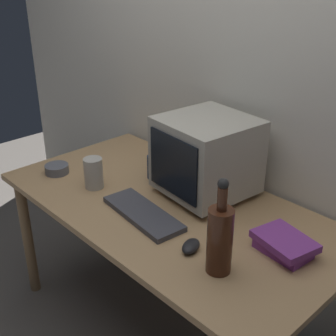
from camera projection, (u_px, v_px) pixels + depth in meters
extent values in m
plane|color=#56514C|center=(168.00, 327.00, 2.33)|extent=(6.00, 6.00, 0.00)
cube|color=silver|center=(242.00, 75.00, 2.08)|extent=(4.00, 0.08, 2.50)
cube|color=tan|center=(168.00, 207.00, 2.01)|extent=(1.61, 0.84, 0.03)
cylinder|color=olive|center=(28.00, 237.00, 2.44)|extent=(0.06, 0.06, 0.72)
cylinder|color=olive|center=(129.00, 194.00, 2.89)|extent=(0.06, 0.06, 0.72)
cube|color=#B2AD9E|center=(205.00, 191.00, 2.09)|extent=(0.30, 0.27, 0.03)
cube|color=#B2AD9E|center=(207.00, 155.00, 2.01)|extent=(0.42, 0.42, 0.34)
cube|color=black|center=(173.00, 166.00, 1.90)|extent=(0.31, 0.04, 0.27)
cube|color=#3F3F47|center=(144.00, 214.00, 1.91)|extent=(0.43, 0.19, 0.02)
ellipsoid|color=black|center=(191.00, 246.00, 1.69)|extent=(0.09, 0.12, 0.04)
cylinder|color=#472314|center=(220.00, 241.00, 1.53)|extent=(0.09, 0.09, 0.25)
cylinder|color=#472314|center=(222.00, 199.00, 1.46)|extent=(0.03, 0.03, 0.09)
sphere|color=#262626|center=(223.00, 184.00, 1.44)|extent=(0.04, 0.04, 0.04)
cylinder|color=navy|center=(153.00, 167.00, 2.22)|extent=(0.06, 0.06, 0.12)
cylinder|color=navy|center=(153.00, 152.00, 2.18)|extent=(0.02, 0.02, 0.04)
sphere|color=#262626|center=(152.00, 147.00, 2.17)|extent=(0.02, 0.02, 0.02)
cube|color=#843893|center=(283.00, 248.00, 1.67)|extent=(0.21, 0.14, 0.04)
cube|color=#843893|center=(285.00, 241.00, 1.66)|extent=(0.25, 0.20, 0.03)
cylinder|color=#595B66|center=(57.00, 169.00, 2.28)|extent=(0.12, 0.12, 0.04)
cylinder|color=#B7B2A8|center=(94.00, 173.00, 2.12)|extent=(0.09, 0.09, 0.15)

